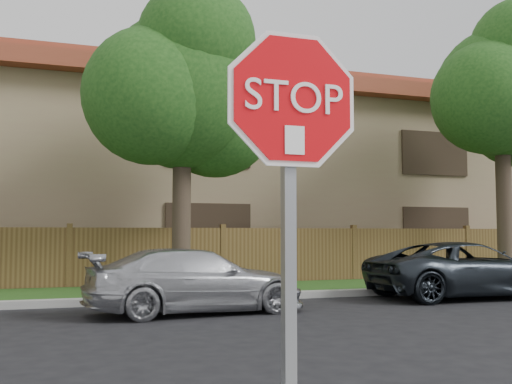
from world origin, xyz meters
name	(u,v)px	position (x,y,z in m)	size (l,w,h in m)	color
far_curb	(73,303)	(0.00, 8.15, 0.07)	(70.00, 0.30, 0.15)	gray
grass_strip	(70,295)	(0.00, 9.80, 0.06)	(70.00, 3.00, 0.12)	#1E4714
fence	(69,259)	(0.00, 11.40, 0.80)	(70.00, 0.12, 1.60)	brown
apartment_building	(66,173)	(0.00, 17.00, 3.53)	(35.20, 9.20, 7.20)	#967C5D
tree_mid	(184,91)	(2.52, 9.57, 4.87)	(4.80, 3.90, 7.35)	#382B21
tree_right	(505,92)	(12.02, 9.57, 5.57)	(4.80, 3.90, 8.20)	#382B21
stop_sign	(291,160)	(0.77, -1.48, 1.83)	(1.01, 0.13, 2.55)	gray
sedan_right	(196,281)	(2.09, 6.37, 0.59)	(1.64, 4.04, 1.17)	#B5B6BC
sedan_far_right	(467,270)	(8.47, 6.92, 0.63)	(2.09, 4.53, 1.26)	#293037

